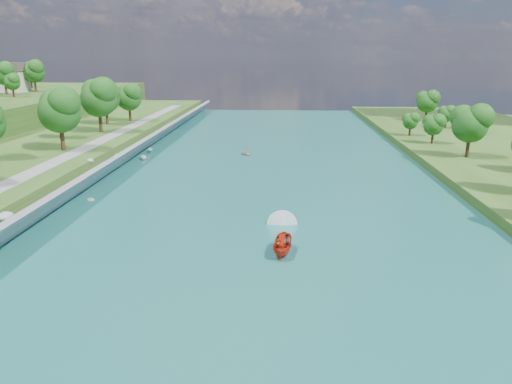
{
  "coord_description": "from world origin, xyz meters",
  "views": [
    {
      "loc": [
        2.26,
        -43.98,
        19.26
      ],
      "look_at": [
        -0.95,
        17.27,
        2.5
      ],
      "focal_mm": 35.0,
      "sensor_mm": 36.0,
      "label": 1
    }
  ],
  "objects": [
    {
      "name": "trees_ridge",
      "position": [
        -74.27,
        95.43,
        13.81
      ],
      "size": [
        17.82,
        55.44,
        10.81
      ],
      "color": "#164813",
      "rests_on": "ridge_west"
    },
    {
      "name": "trees_east",
      "position": [
        37.15,
        34.82,
        6.34
      ],
      "size": [
        16.59,
        144.92,
        11.32
      ],
      "color": "#164813",
      "rests_on": "berm_east"
    },
    {
      "name": "riverside_path",
      "position": [
        -32.5,
        20.0,
        3.55
      ],
      "size": [
        3.0,
        200.0,
        0.1
      ],
      "primitive_type": "cube",
      "color": "gray",
      "rests_on": "berm_west"
    },
    {
      "name": "ground",
      "position": [
        0.0,
        0.0,
        0.0
      ],
      "size": [
        260.0,
        260.0,
        0.0
      ],
      "primitive_type": "plane",
      "color": "#2D5119",
      "rests_on": "ground"
    },
    {
      "name": "river_water",
      "position": [
        0.0,
        20.0,
        0.05
      ],
      "size": [
        55.0,
        240.0,
        0.1
      ],
      "primitive_type": "cube",
      "color": "#17555A",
      "rests_on": "ground"
    },
    {
      "name": "riprap_bank",
      "position": [
        -25.83,
        19.24,
        1.79
      ],
      "size": [
        4.88,
        236.0,
        4.23
      ],
      "color": "slate",
      "rests_on": "ground"
    },
    {
      "name": "motorboat",
      "position": [
        2.44,
        3.82,
        0.89
      ],
      "size": [
        3.6,
        19.21,
        1.98
      ],
      "rotation": [
        0.0,
        0.0,
        3.03
      ],
      "color": "red",
      "rests_on": "river_water"
    },
    {
      "name": "raft",
      "position": [
        -4.85,
        54.37,
        0.47
      ],
      "size": [
        3.68,
        4.02,
        1.53
      ],
      "rotation": [
        0.0,
        0.0,
        0.53
      ],
      "color": "#979BA0",
      "rests_on": "river_water"
    }
  ]
}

